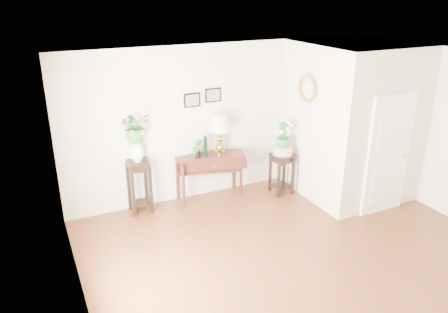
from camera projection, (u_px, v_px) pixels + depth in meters
floor at (308, 264)px, 6.23m from camera, size 6.00×5.50×0.02m
ceiling at (324, 67)px, 5.22m from camera, size 6.00×5.50×0.02m
wall_back at (225, 120)px, 8.04m from camera, size 6.00×0.02×2.80m
wall_left at (79, 224)px, 4.52m from camera, size 0.02×5.50×2.80m
partition at (350, 120)px, 8.06m from camera, size 1.80×1.95×2.80m
door at (388, 155)px, 7.34m from camera, size 0.90×0.05×2.10m
art_print_left at (192, 100)px, 7.60m from camera, size 0.30×0.02×0.25m
art_print_right at (213, 95)px, 7.74m from camera, size 0.30×0.02×0.25m
wall_ornament at (307, 88)px, 7.55m from camera, size 0.07×0.51×0.51m
console_table at (210, 176)px, 8.08m from camera, size 1.34×0.73×0.85m
table_lamp at (220, 135)px, 7.88m from camera, size 0.49×0.49×0.75m
green_vase at (205, 146)px, 7.83m from camera, size 0.09×0.09×0.35m
potted_plant at (197, 148)px, 7.77m from camera, size 0.21×0.19×0.32m
plant_stand_a at (140, 187)px, 7.53m from camera, size 0.40×0.40×0.95m
porcelain_vase at (137, 149)px, 7.28m from camera, size 0.27×0.27×0.40m
lily_arrangement at (135, 123)px, 7.12m from camera, size 0.56×0.51×0.55m
plant_stand_b at (281, 173)px, 8.26m from camera, size 0.44×0.44×0.79m
ceramic_bowl at (283, 150)px, 8.09m from camera, size 0.43×0.43×0.16m
narcissus at (283, 135)px, 7.99m from camera, size 0.28×0.28×0.49m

